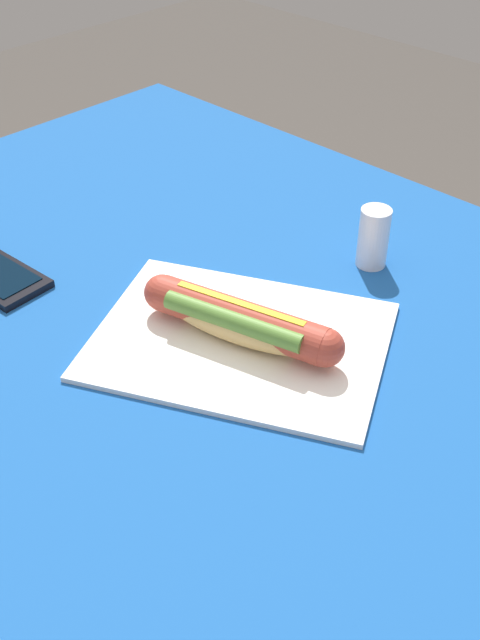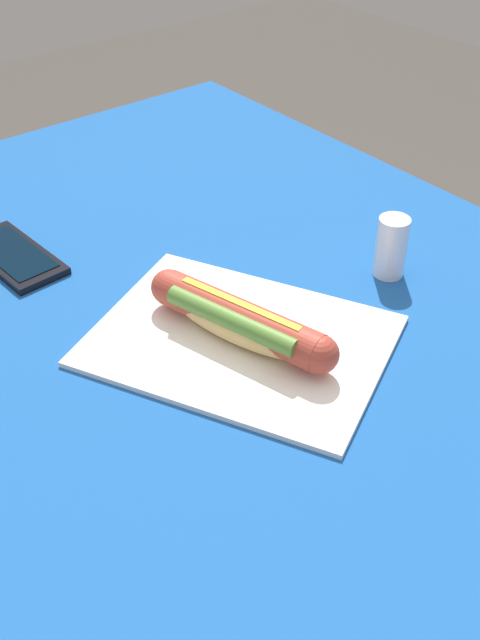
# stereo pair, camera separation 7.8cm
# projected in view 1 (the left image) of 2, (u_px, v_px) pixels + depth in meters

# --- Properties ---
(dining_table) EXTENTS (1.12, 0.96, 0.75)m
(dining_table) POSITION_uv_depth(u_px,v_px,m) (171.00, 424.00, 0.89)
(dining_table) COLOR brown
(dining_table) RESTS_ON ground
(paper_wrapper) EXTENTS (0.36, 0.33, 0.01)m
(paper_wrapper) POSITION_uv_depth(u_px,v_px,m) (240.00, 341.00, 0.80)
(paper_wrapper) COLOR white
(paper_wrapper) RESTS_ON dining_table
(hot_dog) EXTENTS (0.22, 0.09, 0.05)m
(hot_dog) POSITION_uv_depth(u_px,v_px,m) (240.00, 320.00, 0.78)
(hot_dog) COLOR #DBB26B
(hot_dog) RESTS_ON paper_wrapper
(salt_shaker) EXTENTS (0.04, 0.04, 0.07)m
(salt_shaker) POSITION_uv_depth(u_px,v_px,m) (373.00, 237.00, 0.90)
(salt_shaker) COLOR silver
(salt_shaker) RESTS_ON dining_table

